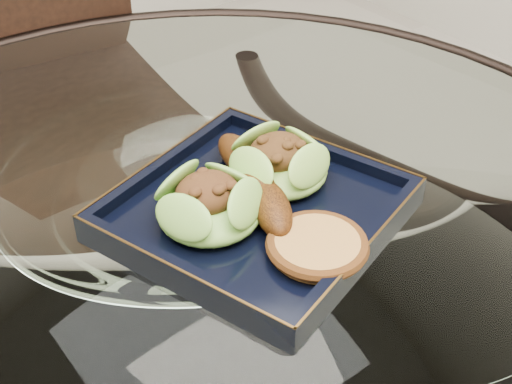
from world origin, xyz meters
TOP-DOWN VIEW (x-y plane):
  - dining_table at (-0.00, -0.00)m, footprint 1.13×1.13m
  - dining_chair at (0.01, 0.46)m, footprint 0.47×0.47m
  - navy_plate at (0.04, -0.05)m, footprint 0.34×0.34m
  - lettuce_wrap_left at (-0.02, -0.04)m, footprint 0.11×0.11m
  - lettuce_wrap_right at (0.09, -0.03)m, footprint 0.14×0.14m
  - roasted_plantain at (0.05, -0.03)m, footprint 0.10×0.19m
  - crumb_patty at (0.04, -0.15)m, footprint 0.09×0.09m

SIDE VIEW (x-z plane):
  - dining_chair at x=0.01m, z-range 0.06..1.01m
  - dining_table at x=0.00m, z-range 0.21..0.98m
  - navy_plate at x=0.04m, z-range 0.76..0.78m
  - crumb_patty at x=0.04m, z-range 0.78..0.80m
  - roasted_plantain at x=0.05m, z-range 0.78..0.82m
  - lettuce_wrap_right at x=0.09m, z-range 0.78..0.82m
  - lettuce_wrap_left at x=-0.02m, z-range 0.78..0.82m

